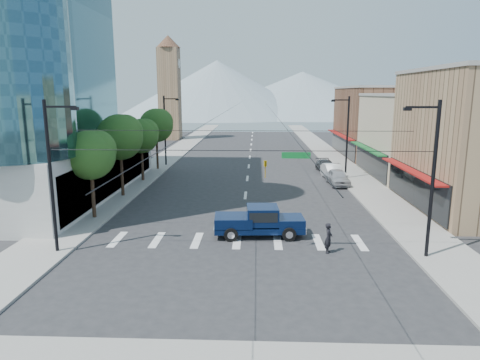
{
  "coord_description": "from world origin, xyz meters",
  "views": [
    {
      "loc": [
        1.01,
        -24.61,
        9.36
      ],
      "look_at": [
        -0.21,
        6.45,
        3.0
      ],
      "focal_mm": 32.0,
      "sensor_mm": 36.0,
      "label": 1
    }
  ],
  "objects_px": {
    "pedestrian": "(329,238)",
    "parked_car_near": "(338,177)",
    "parked_car_mid": "(333,172)",
    "parked_car_far": "(326,166)",
    "pickup_truck": "(259,221)"
  },
  "relations": [
    {
      "from": "pickup_truck",
      "to": "parked_car_far",
      "type": "height_order",
      "value": "pickup_truck"
    },
    {
      "from": "parked_car_mid",
      "to": "parked_car_far",
      "type": "xyz_separation_m",
      "value": [
        0.0,
        4.76,
        -0.16
      ]
    },
    {
      "from": "parked_car_mid",
      "to": "parked_car_far",
      "type": "distance_m",
      "value": 4.76
    },
    {
      "from": "parked_car_mid",
      "to": "pedestrian",
      "type": "bearing_deg",
      "value": -104.34
    },
    {
      "from": "pickup_truck",
      "to": "parked_car_mid",
      "type": "height_order",
      "value": "pickup_truck"
    },
    {
      "from": "pickup_truck",
      "to": "parked_car_near",
      "type": "height_order",
      "value": "pickup_truck"
    },
    {
      "from": "pickup_truck",
      "to": "parked_car_far",
      "type": "bearing_deg",
      "value": 67.78
    },
    {
      "from": "pedestrian",
      "to": "parked_car_far",
      "type": "relative_size",
      "value": 0.39
    },
    {
      "from": "parked_car_near",
      "to": "parked_car_far",
      "type": "bearing_deg",
      "value": 87.45
    },
    {
      "from": "parked_car_mid",
      "to": "parked_car_near",
      "type": "bearing_deg",
      "value": -93.9
    },
    {
      "from": "pedestrian",
      "to": "parked_car_near",
      "type": "xyz_separation_m",
      "value": [
        4.09,
        19.31,
        -0.11
      ]
    },
    {
      "from": "pedestrian",
      "to": "parked_car_far",
      "type": "xyz_separation_m",
      "value": [
        4.09,
        26.96,
        -0.23
      ]
    },
    {
      "from": "parked_car_near",
      "to": "parked_car_mid",
      "type": "bearing_deg",
      "value": 87.45
    },
    {
      "from": "pickup_truck",
      "to": "pedestrian",
      "type": "xyz_separation_m",
      "value": [
        4.12,
        -2.88,
        -0.14
      ]
    },
    {
      "from": "parked_car_mid",
      "to": "parked_car_far",
      "type": "height_order",
      "value": "parked_car_mid"
    }
  ]
}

